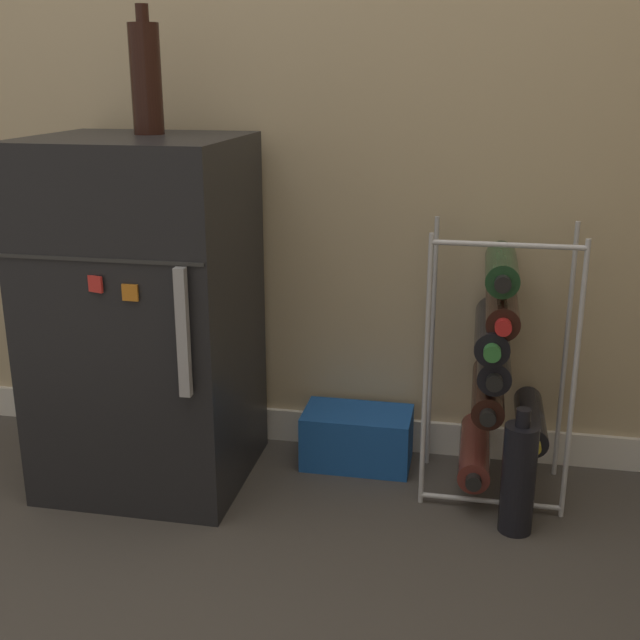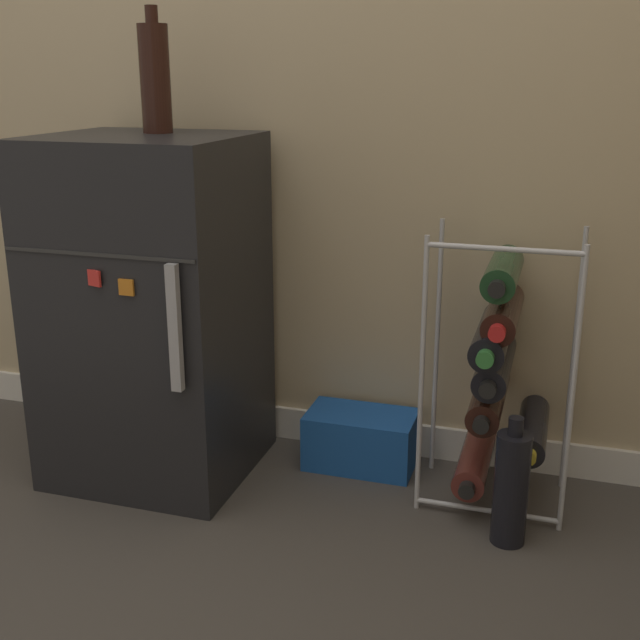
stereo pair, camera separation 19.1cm
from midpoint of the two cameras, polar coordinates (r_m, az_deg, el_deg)
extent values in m
plane|color=#423D38|center=(1.75, -6.03, -17.53)|extent=(14.00, 14.00, 0.00)
cube|color=silver|center=(2.24, -1.42, -7.82)|extent=(6.74, 0.01, 0.09)
cube|color=black|center=(2.02, -14.94, 0.29)|extent=(0.48, 0.44, 0.85)
cube|color=#2D2D2D|center=(1.78, -18.50, 4.04)|extent=(0.47, 0.00, 0.01)
cube|color=#9E9EA3|center=(1.72, -12.88, -0.98)|extent=(0.02, 0.02, 0.28)
cube|color=orange|center=(1.76, -16.41, 1.84)|extent=(0.04, 0.01, 0.04)
cube|color=red|center=(1.80, -18.66, 2.40)|extent=(0.04, 0.02, 0.04)
cylinder|color=#B2B2B7|center=(1.85, 4.60, -3.94)|extent=(0.01, 0.01, 0.66)
cylinder|color=#B2B2B7|center=(1.84, 14.81, -4.54)|extent=(0.01, 0.01, 0.66)
cylinder|color=#B2B2B7|center=(2.04, 5.31, -1.85)|extent=(0.01, 0.01, 0.66)
cylinder|color=#B2B2B7|center=(2.04, 14.51, -2.39)|extent=(0.01, 0.01, 0.66)
cylinder|color=#B2B2B7|center=(1.97, 9.24, -12.67)|extent=(0.33, 0.01, 0.01)
cylinder|color=#B2B2B7|center=(1.75, 10.21, 5.24)|extent=(0.33, 0.01, 0.01)
cylinder|color=#56231E|center=(2.03, 8.27, -9.26)|extent=(0.08, 0.30, 0.08)
cylinder|color=black|center=(1.88, 7.97, -11.44)|extent=(0.04, 0.02, 0.04)
cylinder|color=black|center=(1.99, 12.07, -7.05)|extent=(0.07, 0.27, 0.07)
cylinder|color=gold|center=(1.86, 12.09, -8.88)|extent=(0.03, 0.02, 0.03)
cylinder|color=black|center=(1.96, 9.13, -5.05)|extent=(0.08, 0.30, 0.08)
cylinder|color=black|center=(1.81, 8.90, -6.94)|extent=(0.04, 0.02, 0.04)
cylinder|color=black|center=(1.93, 9.51, -2.73)|extent=(0.08, 0.30, 0.08)
cylinder|color=black|center=(1.78, 9.31, -4.48)|extent=(0.04, 0.02, 0.04)
cylinder|color=black|center=(1.91, 9.34, -0.73)|extent=(0.08, 0.31, 0.08)
cylinder|color=#2D7033|center=(1.75, 9.12, -2.38)|extent=(0.04, 0.02, 0.04)
cylinder|color=black|center=(1.89, 10.02, 0.84)|extent=(0.08, 0.28, 0.08)
cylinder|color=red|center=(1.74, 9.87, -0.56)|extent=(0.04, 0.02, 0.04)
cylinder|color=#19381E|center=(1.87, 9.96, 3.61)|extent=(0.07, 0.27, 0.07)
cylinder|color=black|center=(1.73, 9.81, 2.49)|extent=(0.04, 0.02, 0.04)
cube|color=#194C9E|center=(2.13, 0.07, -8.42)|extent=(0.28, 0.16, 0.15)
cylinder|color=black|center=(1.99, -15.09, 16.19)|extent=(0.07, 0.07, 0.25)
cylinder|color=black|center=(1.99, -15.43, 20.31)|extent=(0.03, 0.03, 0.04)
cylinder|color=black|center=(1.85, 11.02, -11.11)|extent=(0.08, 0.08, 0.26)
cylinder|color=black|center=(1.78, 11.30, -6.89)|extent=(0.03, 0.03, 0.04)
camera|label=1|loc=(0.10, -92.86, -0.89)|focal=45.00mm
camera|label=2|loc=(0.10, 87.14, 0.89)|focal=45.00mm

